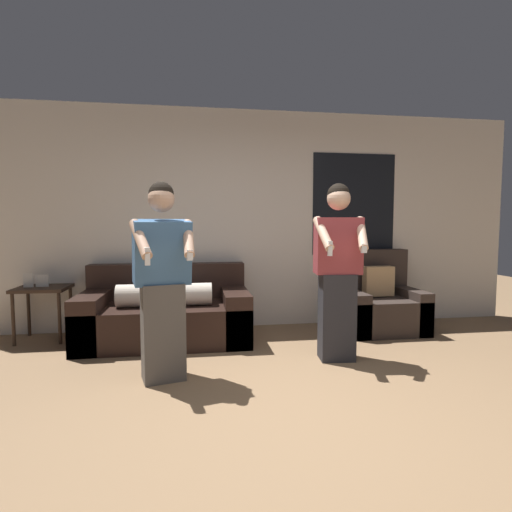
% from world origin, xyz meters
% --- Properties ---
extents(ground_plane, '(14.00, 14.00, 0.00)m').
position_xyz_m(ground_plane, '(0.00, 0.00, 0.00)').
color(ground_plane, '#846647').
extents(wall_back, '(6.93, 0.07, 2.70)m').
position_xyz_m(wall_back, '(0.02, 2.63, 1.35)').
color(wall_back, silver).
rests_on(wall_back, ground_plane).
extents(couch, '(1.80, 0.98, 0.83)m').
position_xyz_m(couch, '(-1.04, 2.11, 0.29)').
color(couch, black).
rests_on(couch, ground_plane).
extents(armchair, '(0.93, 0.81, 0.97)m').
position_xyz_m(armchair, '(1.50, 2.20, 0.32)').
color(armchair, '#332823').
rests_on(armchair, ground_plane).
extents(side_table, '(0.54, 0.48, 0.75)m').
position_xyz_m(side_table, '(-2.40, 2.33, 0.52)').
color(side_table, '#332319').
rests_on(side_table, ground_plane).
extents(person_left, '(0.52, 0.56, 1.63)m').
position_xyz_m(person_left, '(-0.98, 0.94, 0.82)').
color(person_left, '#56514C').
rests_on(person_left, ground_plane).
extents(person_right, '(0.49, 0.49, 1.67)m').
position_xyz_m(person_right, '(0.62, 1.22, 0.85)').
color(person_right, '#28282D').
rests_on(person_right, ground_plane).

